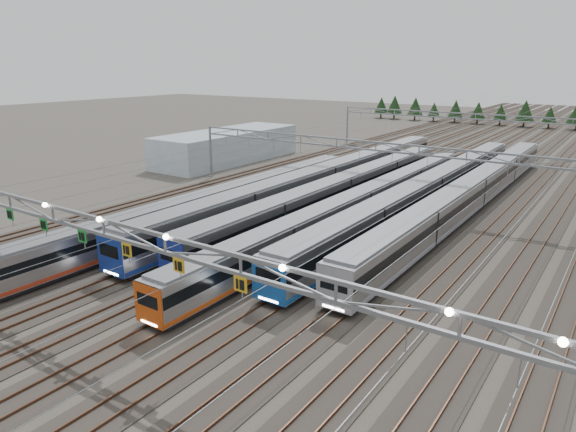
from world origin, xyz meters
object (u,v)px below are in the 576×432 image
Objects in this scene: train_b at (325,180)px; train_e at (429,191)px; train_f at (473,192)px; gantry_far at (475,121)px; west_shed at (228,146)px; gantry_mid at (376,154)px; train_a at (214,204)px; train_d at (360,205)px; gantry_near at (102,231)px; train_c at (340,191)px.

train_b reaches higher than train_e.
train_f is 42.67m from gantry_far.
gantry_mid is at bearing -18.87° from west_shed.
train_b is 1.22× the size of gantry_mid.
train_f is (22.50, 21.71, 0.17)m from train_a.
train_d is 15.36m from train_f.
train_a is 21.38m from gantry_mid.
train_d is 53.62m from gantry_far.
train_e is at bearing 65.47° from train_d.
train_a is at bearing -133.27° from train_e.
train_b is 1.22× the size of gantry_far.
train_d is 1.08× the size of gantry_near.
train_b is 40.18m from gantry_near.
train_f is (13.50, 8.85, 0.01)m from train_c.
train_d is 9.74m from gantry_mid.
train_a reaches higher than train_d.
gantry_near is 40.12m from gantry_mid.
train_d is at bearing 34.45° from train_a.
train_e is at bearing 46.73° from train_a.
train_d is 0.89× the size of train_f.
gantry_mid is at bearing -90.00° from gantry_far.
train_c is 0.99× the size of gantry_near.
train_b is 6.02m from train_c.
gantry_near is at bearing -86.43° from train_c.
train_c is at bearing -27.12° from west_shed.
train_c is 35.73m from gantry_near.
train_f is 1.22× the size of gantry_mid.
train_f is at bearing 43.97° from train_a.
train_a is 15.69m from train_c.
gantry_near reaches higher than gantry_mid.
train_e is (13.50, 2.26, -0.09)m from train_b.
train_e is 5.19m from train_f.
gantry_far is at bearing 81.61° from train_b.
train_f is at bearing 75.66° from gantry_near.
gantry_mid is 37.08m from west_shed.
gantry_far is at bearing 79.82° from train_a.
train_b is 46.47m from gantry_far.
gantry_far is 48.23m from west_shed.
train_c is 5.76m from train_d.
train_c is at bearing 141.38° from train_d.
train_a is 0.81× the size of train_e.
gantry_far is (-6.75, 43.53, 4.19)m from train_e.
train_c is 0.82× the size of train_f.
train_b is at bearing -98.39° from gantry_far.
gantry_mid is (-6.75, -1.47, 4.19)m from train_e.
train_e reaches higher than train_a.
train_c is 10.97m from train_e.
train_d is at bearing -87.59° from gantry_far.
gantry_mid is at bearing 57.49° from train_a.
train_c is 6.78m from gantry_mid.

